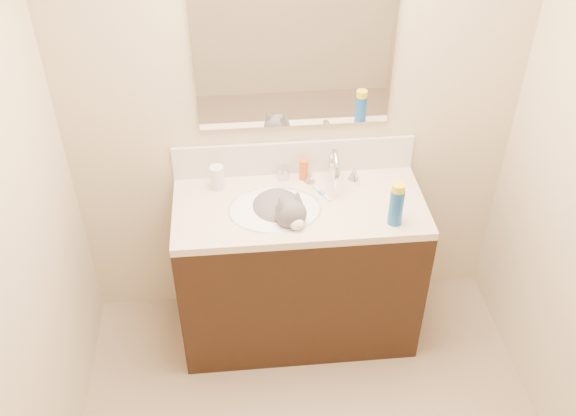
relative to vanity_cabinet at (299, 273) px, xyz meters
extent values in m
cube|color=beige|center=(0.00, 0.28, 0.84)|extent=(2.20, 0.04, 2.50)
cube|color=black|center=(0.00, 0.00, 0.00)|extent=(1.20, 0.55, 0.82)
cube|color=beige|center=(0.00, 0.00, 0.43)|extent=(1.20, 0.55, 0.04)
ellipsoid|color=white|center=(-0.12, -0.03, 0.38)|extent=(0.45, 0.36, 0.14)
cylinder|color=silver|center=(0.18, 0.18, 0.51)|extent=(0.04, 0.04, 0.11)
torus|color=silver|center=(0.18, 0.12, 0.56)|extent=(0.03, 0.20, 0.20)
cylinder|color=silver|center=(0.18, 0.04, 0.53)|extent=(0.03, 0.03, 0.06)
cone|color=silver|center=(0.07, 0.18, 0.48)|extent=(0.06, 0.06, 0.06)
cone|color=silver|center=(0.29, 0.18, 0.48)|extent=(0.06, 0.06, 0.06)
ellipsoid|color=#524F51|center=(-0.11, 0.00, 0.40)|extent=(0.37, 0.39, 0.20)
ellipsoid|color=#524F51|center=(-0.05, -0.13, 0.50)|extent=(0.18, 0.18, 0.14)
ellipsoid|color=#524F51|center=(-0.08, -0.07, 0.46)|extent=(0.14, 0.14, 0.13)
cone|color=#524F51|center=(-0.10, -0.13, 0.56)|extent=(0.09, 0.08, 0.09)
cone|color=#524F51|center=(-0.02, -0.10, 0.56)|extent=(0.08, 0.09, 0.09)
ellipsoid|color=white|center=(-0.03, -0.18, 0.48)|extent=(0.08, 0.07, 0.06)
ellipsoid|color=white|center=(-0.07, -0.10, 0.40)|extent=(0.12, 0.10, 0.12)
sphere|color=#C7818F|center=(-0.02, -0.21, 0.48)|extent=(0.01, 0.01, 0.01)
cylinder|color=#524F51|center=(0.02, 0.04, 0.34)|extent=(0.16, 0.19, 0.04)
cube|color=silver|center=(0.00, 0.26, 0.54)|extent=(1.20, 0.02, 0.18)
cube|color=white|center=(0.00, 0.26, 1.13)|extent=(0.90, 0.02, 0.80)
cylinder|color=silver|center=(-0.38, 0.17, 0.51)|extent=(0.08, 0.08, 0.12)
cylinder|color=orange|center=(-0.38, 0.17, 0.49)|extent=(0.07, 0.07, 0.04)
cylinder|color=#B7B7BC|center=(-0.06, 0.22, 0.48)|extent=(0.06, 0.06, 0.06)
cylinder|color=#CE5018|center=(0.04, 0.21, 0.50)|extent=(0.06, 0.06, 0.11)
cube|color=silver|center=(0.12, 0.07, 0.46)|extent=(0.08, 0.13, 0.01)
cube|color=#6D98E8|center=(0.12, 0.07, 0.46)|extent=(0.03, 0.04, 0.02)
cylinder|color=#164E9D|center=(0.42, -0.18, 0.54)|extent=(0.07, 0.07, 0.18)
cylinder|color=yellow|center=(0.42, -0.18, 0.65)|extent=(0.07, 0.07, 0.04)
camera|label=1|loc=(-0.29, -2.38, 2.32)|focal=40.00mm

